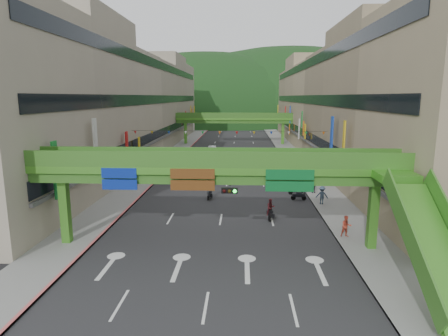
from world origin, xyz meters
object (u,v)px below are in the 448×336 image
(scooter_rider_near, at_px, (210,191))
(car_yellow, at_px, (258,156))
(overpass_near, at_px, (229,178))
(scooter_rider_mid, at_px, (271,209))
(pedestrian_red, at_px, (346,228))
(car_silver, at_px, (212,149))

(scooter_rider_near, distance_m, car_yellow, 26.17)
(overpass_near, relative_size, scooter_rider_mid, 14.63)
(car_yellow, bearing_deg, overpass_near, -94.67)
(overpass_near, distance_m, pedestrian_red, 10.23)
(scooter_rider_near, height_order, scooter_rider_mid, scooter_rider_mid)
(scooter_rider_near, distance_m, pedestrian_red, 15.60)
(scooter_rider_near, bearing_deg, overpass_near, -79.48)
(car_silver, relative_size, car_yellow, 0.99)
(overpass_near, bearing_deg, scooter_rider_mid, 63.12)
(scooter_rider_mid, distance_m, car_yellow, 31.99)
(overpass_near, xyz_separation_m, scooter_rider_mid, (3.45, 6.80, -4.23))
(car_yellow, xyz_separation_m, pedestrian_red, (5.26, -36.16, 0.11))
(car_silver, height_order, pedestrian_red, pedestrian_red)
(scooter_rider_mid, height_order, car_yellow, scooter_rider_mid)
(car_silver, bearing_deg, scooter_rider_near, -84.36)
(pedestrian_red, bearing_deg, scooter_rider_mid, 138.14)
(car_silver, bearing_deg, scooter_rider_mid, -76.61)
(car_silver, relative_size, pedestrian_red, 2.52)
(scooter_rider_near, distance_m, car_silver, 33.07)
(car_yellow, height_order, pedestrian_red, pedestrian_red)
(overpass_near, relative_size, car_yellow, 6.64)
(scooter_rider_mid, relative_size, pedestrian_red, 1.16)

